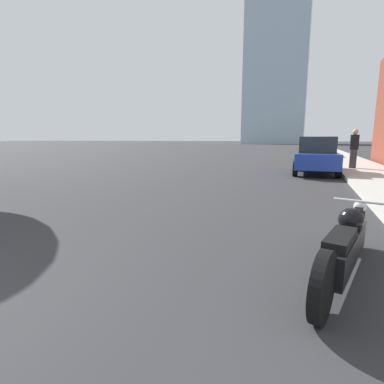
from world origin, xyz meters
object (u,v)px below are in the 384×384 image
object	(u,v)px
motorcycle	(345,245)
parked_car_yellow	(311,148)
pedestrian	(354,148)
parked_car_green	(309,144)
parked_car_blue	(316,156)

from	to	relation	value
motorcycle	parked_car_yellow	bearing A→B (deg)	105.34
motorcycle	parked_car_yellow	distance (m)	23.17
motorcycle	pedestrian	size ratio (longest dim) A/B	1.41
motorcycle	pedestrian	bearing A→B (deg)	97.62
parked_car_yellow	parked_car_green	bearing A→B (deg)	93.33
parked_car_green	pedestrian	world-z (taller)	pedestrian
pedestrian	parked_car_green	bearing A→B (deg)	95.06
parked_car_green	pedestrian	bearing A→B (deg)	-87.77
motorcycle	parked_car_blue	xyz separation A→B (m)	(-0.08, 10.73, 0.43)
motorcycle	parked_car_blue	bearing A→B (deg)	105.32
parked_car_green	parked_car_yellow	bearing A→B (deg)	-92.29
parked_car_blue	motorcycle	bearing A→B (deg)	-90.35
parked_car_yellow	pedestrian	bearing A→B (deg)	-77.48
parked_car_green	parked_car_blue	bearing A→B (deg)	-92.32
parked_car_green	pedestrian	xyz separation A→B (m)	(1.90, -21.48, 0.22)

